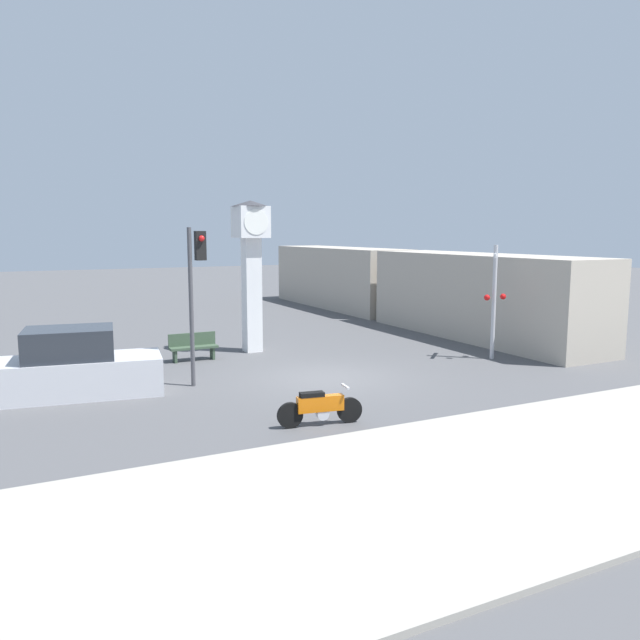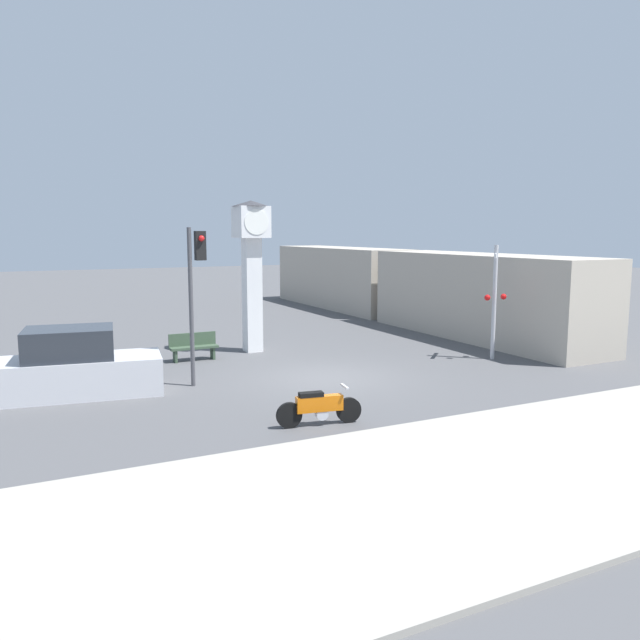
{
  "view_description": "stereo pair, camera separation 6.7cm",
  "coord_description": "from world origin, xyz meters",
  "px_view_note": "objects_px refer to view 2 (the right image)",
  "views": [
    {
      "loc": [
        -8.21,
        -16.02,
        4.28
      ],
      "look_at": [
        0.12,
        0.59,
        1.65
      ],
      "focal_mm": 35.0,
      "sensor_mm": 36.0,
      "label": 1
    },
    {
      "loc": [
        -8.15,
        -16.05,
        4.28
      ],
      "look_at": [
        0.12,
        0.59,
        1.65
      ],
      "focal_mm": 35.0,
      "sensor_mm": 36.0,
      "label": 2
    }
  ],
  "objects_px": {
    "parked_car": "(76,367)",
    "traffic_light": "(195,278)",
    "freight_train": "(399,285)",
    "motorcycle": "(319,407)",
    "bench": "(193,346)",
    "railroad_crossing_signal": "(495,297)",
    "clock_tower": "(252,253)"
  },
  "relations": [
    {
      "from": "freight_train",
      "to": "bench",
      "type": "distance_m",
      "value": 12.89
    },
    {
      "from": "freight_train",
      "to": "traffic_light",
      "type": "xyz_separation_m",
      "value": [
        -12.49,
        -8.75,
        1.32
      ]
    },
    {
      "from": "bench",
      "to": "parked_car",
      "type": "distance_m",
      "value": 5.01
    },
    {
      "from": "bench",
      "to": "parked_car",
      "type": "xyz_separation_m",
      "value": [
        -3.95,
        -3.07,
        0.26
      ]
    },
    {
      "from": "motorcycle",
      "to": "traffic_light",
      "type": "bearing_deg",
      "value": 115.74
    },
    {
      "from": "freight_train",
      "to": "traffic_light",
      "type": "height_order",
      "value": "traffic_light"
    },
    {
      "from": "clock_tower",
      "to": "traffic_light",
      "type": "xyz_separation_m",
      "value": [
        -3.15,
        -4.09,
        -0.52
      ]
    },
    {
      "from": "railroad_crossing_signal",
      "to": "parked_car",
      "type": "xyz_separation_m",
      "value": [
        -13.09,
        1.25,
        -1.35
      ]
    },
    {
      "from": "motorcycle",
      "to": "parked_car",
      "type": "relative_size",
      "value": 0.44
    },
    {
      "from": "bench",
      "to": "parked_car",
      "type": "relative_size",
      "value": 0.36
    },
    {
      "from": "railroad_crossing_signal",
      "to": "bench",
      "type": "bearing_deg",
      "value": 154.73
    },
    {
      "from": "freight_train",
      "to": "railroad_crossing_signal",
      "type": "xyz_separation_m",
      "value": [
        -2.55,
        -9.6,
        0.4
      ]
    },
    {
      "from": "railroad_crossing_signal",
      "to": "motorcycle",
      "type": "bearing_deg",
      "value": -155.13
    },
    {
      "from": "traffic_light",
      "to": "parked_car",
      "type": "distance_m",
      "value": 3.9
    },
    {
      "from": "freight_train",
      "to": "parked_car",
      "type": "relative_size",
      "value": 5.32
    },
    {
      "from": "freight_train",
      "to": "railroad_crossing_signal",
      "type": "relative_size",
      "value": 6.08
    },
    {
      "from": "freight_train",
      "to": "traffic_light",
      "type": "relative_size",
      "value": 5.32
    },
    {
      "from": "motorcycle",
      "to": "traffic_light",
      "type": "distance_m",
      "value": 5.65
    },
    {
      "from": "bench",
      "to": "traffic_light",
      "type": "bearing_deg",
      "value": -103.01
    },
    {
      "from": "traffic_light",
      "to": "railroad_crossing_signal",
      "type": "distance_m",
      "value": 10.02
    },
    {
      "from": "traffic_light",
      "to": "bench",
      "type": "relative_size",
      "value": 2.75
    },
    {
      "from": "traffic_light",
      "to": "bench",
      "type": "distance_m",
      "value": 4.36
    },
    {
      "from": "clock_tower",
      "to": "bench",
      "type": "bearing_deg",
      "value": -164.98
    },
    {
      "from": "freight_train",
      "to": "parked_car",
      "type": "bearing_deg",
      "value": -151.88
    },
    {
      "from": "freight_train",
      "to": "parked_car",
      "type": "height_order",
      "value": "freight_train"
    },
    {
      "from": "clock_tower",
      "to": "parked_car",
      "type": "relative_size",
      "value": 1.22
    },
    {
      "from": "motorcycle",
      "to": "bench",
      "type": "bearing_deg",
      "value": 103.56
    },
    {
      "from": "clock_tower",
      "to": "parked_car",
      "type": "xyz_separation_m",
      "value": [
        -6.29,
        -3.7,
        -2.79
      ]
    },
    {
      "from": "clock_tower",
      "to": "freight_train",
      "type": "distance_m",
      "value": 10.6
    },
    {
      "from": "parked_car",
      "to": "traffic_light",
      "type": "bearing_deg",
      "value": 0.87
    },
    {
      "from": "motorcycle",
      "to": "bench",
      "type": "relative_size",
      "value": 1.22
    },
    {
      "from": "clock_tower",
      "to": "parked_car",
      "type": "height_order",
      "value": "clock_tower"
    }
  ]
}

